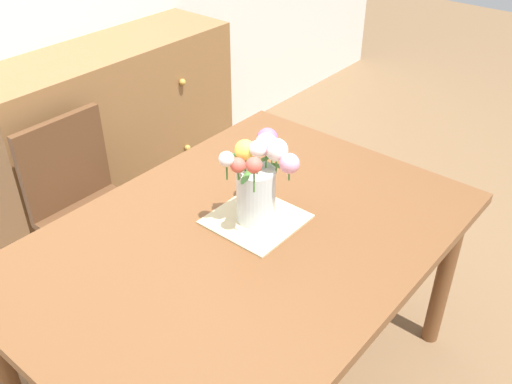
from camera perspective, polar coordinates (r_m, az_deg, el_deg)
ground_plane at (r=2.48m, az=-1.06°, el=-18.47°), size 12.00×12.00×0.00m
dining_table at (r=1.98m, az=-1.27°, el=-6.25°), size 1.58×1.13×0.77m
chair_far at (r=2.64m, az=-16.79°, el=-1.04°), size 0.42×0.42×0.90m
dresser at (r=3.19m, az=-13.89°, el=5.50°), size 1.40×0.47×1.00m
placemat at (r=1.99m, az=0.00°, el=-2.77°), size 0.30×0.30×0.01m
flower_vase at (r=1.89m, az=0.32°, el=1.52°), size 0.25×0.23×0.33m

